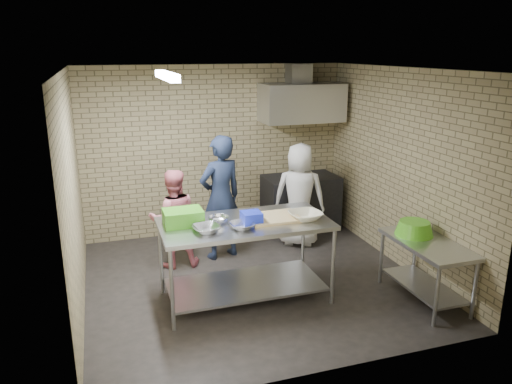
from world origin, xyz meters
The scene contains 26 objects.
floor centered at (0.00, 0.00, 0.00)m, with size 4.20×4.20×0.00m, color black.
ceiling centered at (0.00, 0.00, 2.70)m, with size 4.20×4.20×0.00m, color black.
back_wall centered at (0.00, 2.00, 1.35)m, with size 4.20×0.06×2.70m, color tan.
front_wall centered at (0.00, -2.00, 1.35)m, with size 4.20×0.06×2.70m, color tan.
left_wall centered at (-2.10, 0.00, 1.35)m, with size 0.06×4.00×2.70m, color tan.
right_wall centered at (2.10, 0.00, 1.35)m, with size 0.06×4.00×2.70m, color tan.
prep_table centered at (-0.23, -0.41, 0.49)m, with size 1.98×0.99×0.99m, color #B6B8BD.
side_counter centered at (1.80, -1.10, 0.38)m, with size 0.60×1.20×0.75m, color silver.
stove centered at (1.35, 1.65, 0.45)m, with size 1.20×0.70×0.90m, color black.
range_hood centered at (1.35, 1.70, 2.10)m, with size 1.30×0.60×0.60m, color silver.
hood_duct centered at (1.35, 1.85, 2.55)m, with size 0.35×0.30×0.30m, color #A5A8AD.
wall_shelf centered at (1.65, 1.89, 1.92)m, with size 0.80×0.20×0.04m, color #3F2B19.
fluorescent_fixture centered at (-1.00, 0.00, 2.64)m, with size 0.10×1.25×0.08m, color white.
green_crate centered at (-0.93, -0.29, 1.08)m, with size 0.44×0.33×0.18m, color #39931B.
blue_tub centered at (-0.18, -0.51, 1.06)m, with size 0.22×0.22×0.14m, color #192BC2.
cutting_board centered at (0.12, -0.43, 1.01)m, with size 0.60×0.46×0.03m, color #D4B57A.
mixing_bowl_a centered at (-0.73, -0.61, 1.03)m, with size 0.31×0.31×0.08m, color #ADB1B4.
mixing_bowl_b centered at (-0.53, -0.36, 1.03)m, with size 0.24×0.24×0.07m, color silver.
mixing_bowl_c centered at (-0.33, -0.63, 1.02)m, with size 0.29×0.29×0.07m, color #B1B2B8.
ceramic_bowl centered at (0.47, -0.56, 1.04)m, with size 0.38×0.38×0.09m, color beige.
green_basin centered at (1.78, -0.85, 0.83)m, with size 0.46×0.46×0.17m, color #59C626, non-canonical shape.
bottle_red centered at (1.40, 1.89, 2.03)m, with size 0.07×0.07×0.18m, color #B22619.
bottle_green centered at (1.80, 1.89, 2.02)m, with size 0.06×0.06×0.15m, color green.
man_navy centered at (-0.20, 0.91, 0.90)m, with size 0.65×0.43×1.79m, color black.
woman_pink centered at (-0.89, 0.80, 0.69)m, with size 0.67×0.52×1.38m, color #E37885.
woman_white centered at (1.06, 1.01, 0.79)m, with size 0.77×0.50×1.58m, color white.
Camera 1 is at (-1.77, -5.60, 2.93)m, focal length 34.59 mm.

